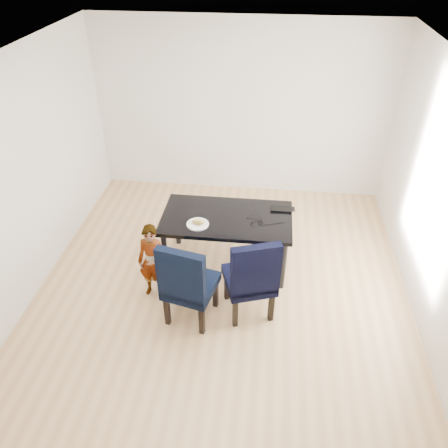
# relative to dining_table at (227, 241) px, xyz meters

# --- Properties ---
(floor) EXTENTS (4.50, 5.00, 0.01)m
(floor) POSITION_rel_dining_table_xyz_m (0.00, -0.50, -0.38)
(floor) COLOR tan
(floor) RESTS_ON ground
(ceiling) EXTENTS (4.50, 5.00, 0.01)m
(ceiling) POSITION_rel_dining_table_xyz_m (0.00, -0.50, 2.33)
(ceiling) COLOR white
(ceiling) RESTS_ON wall_back
(wall_back) EXTENTS (4.50, 0.01, 2.70)m
(wall_back) POSITION_rel_dining_table_xyz_m (0.00, 2.00, 0.98)
(wall_back) COLOR silver
(wall_back) RESTS_ON ground
(wall_front) EXTENTS (4.50, 0.01, 2.70)m
(wall_front) POSITION_rel_dining_table_xyz_m (0.00, -3.00, 0.98)
(wall_front) COLOR silver
(wall_front) RESTS_ON ground
(wall_left) EXTENTS (0.01, 5.00, 2.70)m
(wall_left) POSITION_rel_dining_table_xyz_m (-2.25, -0.50, 0.98)
(wall_left) COLOR white
(wall_left) RESTS_ON ground
(wall_right) EXTENTS (0.01, 5.00, 2.70)m
(wall_right) POSITION_rel_dining_table_xyz_m (2.25, -0.50, 0.98)
(wall_right) COLOR silver
(wall_right) RESTS_ON ground
(dining_table) EXTENTS (1.60, 0.90, 0.75)m
(dining_table) POSITION_rel_dining_table_xyz_m (0.00, 0.00, 0.00)
(dining_table) COLOR black
(dining_table) RESTS_ON floor
(chair_left) EXTENTS (0.63, 0.64, 1.09)m
(chair_left) POSITION_rel_dining_table_xyz_m (-0.29, -0.94, 0.17)
(chair_left) COLOR black
(chair_left) RESTS_ON floor
(chair_right) EXTENTS (0.67, 0.68, 1.09)m
(chair_right) POSITION_rel_dining_table_xyz_m (0.34, -0.78, 0.17)
(chair_right) COLOR black
(chair_right) RESTS_ON floor
(child) EXTENTS (0.38, 0.27, 0.99)m
(child) POSITION_rel_dining_table_xyz_m (-0.79, -0.65, 0.12)
(child) COLOR orange
(child) RESTS_ON floor
(plate) EXTENTS (0.32, 0.32, 0.01)m
(plate) POSITION_rel_dining_table_xyz_m (-0.33, -0.21, 0.38)
(plate) COLOR white
(plate) RESTS_ON dining_table
(sandwich) EXTENTS (0.17, 0.10, 0.06)m
(sandwich) POSITION_rel_dining_table_xyz_m (-0.32, -0.21, 0.42)
(sandwich) COLOR olive
(sandwich) RESTS_ON plate
(laptop) EXTENTS (0.31, 0.20, 0.02)m
(laptop) POSITION_rel_dining_table_xyz_m (0.68, 0.27, 0.39)
(laptop) COLOR black
(laptop) RESTS_ON dining_table
(cable_tangle) EXTENTS (0.17, 0.17, 0.01)m
(cable_tangle) POSITION_rel_dining_table_xyz_m (0.38, -0.12, 0.38)
(cable_tangle) COLOR black
(cable_tangle) RESTS_ON dining_table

